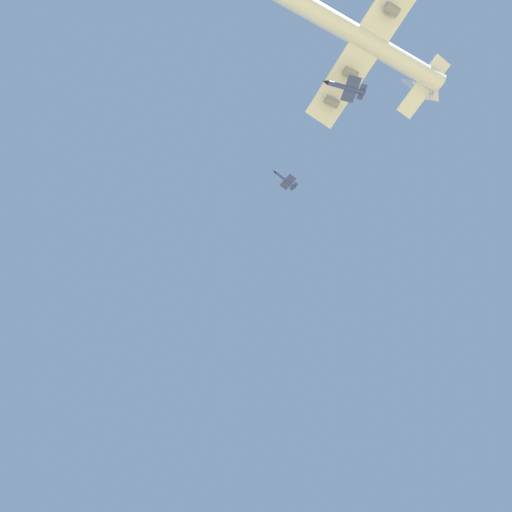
% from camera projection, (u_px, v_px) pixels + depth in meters
% --- Properties ---
extents(carrier_jet, '(78.47, 60.39, 20.73)m').
position_uv_depth(carrier_jet, '(366.00, 41.00, 125.32)').
color(carrier_jet, white).
extents(chase_jet_lead, '(15.22, 8.22, 4.00)m').
position_uv_depth(chase_jet_lead, '(286.00, 180.00, 179.22)').
color(chase_jet_lead, '#38478C').
extents(chase_jet_right_wing, '(15.09, 9.07, 4.00)m').
position_uv_depth(chase_jet_right_wing, '(346.00, 88.00, 118.54)').
color(chase_jet_right_wing, '#38478C').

